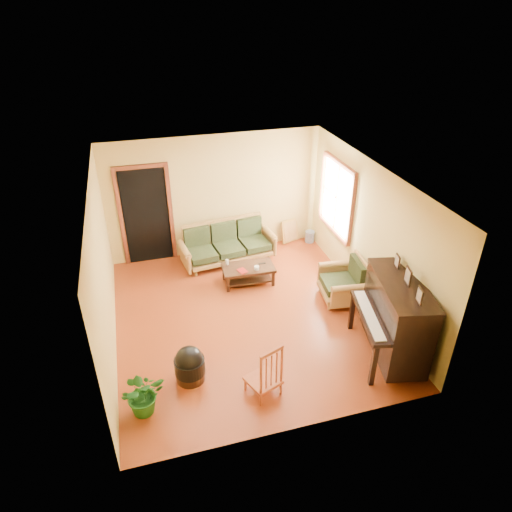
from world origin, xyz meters
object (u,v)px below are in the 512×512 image
object	(u,v)px
coffee_table	(248,275)
ceramic_crock	(310,237)
armchair	(342,280)
footstool	(190,368)
red_chair	(263,368)
piano	(396,320)
sofa	(228,244)
potted_plant	(143,394)

from	to	relation	value
coffee_table	ceramic_crock	bearing A→B (deg)	34.75
coffee_table	armchair	xyz separation A→B (m)	(1.51, -1.01, 0.25)
footstool	red_chair	distance (m)	1.13
ceramic_crock	piano	bearing A→B (deg)	-92.12
sofa	potted_plant	xyz separation A→B (m)	(-2.01, -3.62, -0.09)
coffee_table	piano	size ratio (longest dim) A/B	0.67
ceramic_crock	armchair	bearing A→B (deg)	-97.29
sofa	ceramic_crock	world-z (taller)	sofa
coffee_table	ceramic_crock	distance (m)	2.19
sofa	ceramic_crock	size ratio (longest dim) A/B	7.47
piano	ceramic_crock	world-z (taller)	piano
coffee_table	red_chair	size ratio (longest dim) A/B	1.11
coffee_table	ceramic_crock	xyz separation A→B (m)	(1.80, 1.25, -0.05)
footstool	red_chair	world-z (taller)	red_chair
armchair	coffee_table	bearing A→B (deg)	153.12
piano	ceramic_crock	bearing A→B (deg)	100.49
ceramic_crock	potted_plant	xyz separation A→B (m)	(-4.00, -3.95, 0.20)
coffee_table	piano	bearing A→B (deg)	-57.34
piano	potted_plant	bearing A→B (deg)	-165.73
red_chair	ceramic_crock	xyz separation A→B (m)	(2.34, 4.06, -0.32)
coffee_table	armchair	bearing A→B (deg)	-33.71
coffee_table	potted_plant	bearing A→B (deg)	-129.16
red_chair	potted_plant	xyz separation A→B (m)	(-1.66, 0.11, -0.13)
piano	potted_plant	size ratio (longest dim) A/B	2.30
armchair	red_chair	distance (m)	2.73
sofa	piano	world-z (taller)	piano
sofa	armchair	xyz separation A→B (m)	(1.70, -1.93, 0.01)
coffee_table	piano	xyz separation A→B (m)	(1.66, -2.59, 0.48)
footstool	potted_plant	xyz separation A→B (m)	(-0.69, -0.43, 0.11)
coffee_table	footstool	world-z (taller)	footstool
footstool	red_chair	bearing A→B (deg)	-29.22
coffee_table	footstool	xyz separation A→B (m)	(-1.51, -2.27, 0.03)
armchair	ceramic_crock	distance (m)	2.29
footstool	ceramic_crock	world-z (taller)	footstool
armchair	potted_plant	distance (m)	4.08
footstool	ceramic_crock	xyz separation A→B (m)	(3.31, 3.52, -0.08)
coffee_table	footstool	size ratio (longest dim) A/B	2.22
sofa	footstool	xyz separation A→B (m)	(-1.32, -3.19, -0.20)
sofa	red_chair	xyz separation A→B (m)	(-0.35, -3.74, 0.03)
ceramic_crock	potted_plant	world-z (taller)	potted_plant
sofa	footstool	size ratio (longest dim) A/B	4.32
red_chair	armchair	bearing A→B (deg)	19.84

